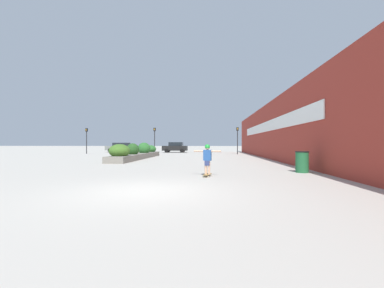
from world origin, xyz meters
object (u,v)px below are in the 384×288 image
object	(u,v)px
car_center_right	(121,147)
skateboarder	(207,156)
traffic_light_left	(155,136)
trash_bin	(302,162)
traffic_light_right	(237,136)
car_center_left	(175,147)
car_leftmost	(290,147)
traffic_light_far_left	(86,136)
skateboard	(207,175)

from	to	relation	value
car_center_right	skateboarder	bearing A→B (deg)	-154.19
traffic_light_left	trash_bin	bearing A→B (deg)	-60.78
traffic_light_left	traffic_light_right	world-z (taller)	traffic_light_right
car_center_left	skateboarder	bearing A→B (deg)	-169.55
trash_bin	car_leftmost	size ratio (longest dim) A/B	0.21
traffic_light_left	traffic_light_right	xyz separation A→B (m)	(11.01, 0.50, 0.03)
skateboarder	car_center_left	xyz separation A→B (m)	(-5.43, 29.46, -0.03)
car_center_right	traffic_light_far_left	size ratio (longest dim) A/B	1.28
car_center_right	car_leftmost	bearing A→B (deg)	-87.69
skateboarder	car_leftmost	world-z (taller)	car_leftmost
car_center_right	skateboard	bearing A→B (deg)	-154.19
skateboarder	car_center_right	bearing A→B (deg)	128.84
skateboarder	traffic_light_left	distance (m)	24.12
skateboarder	traffic_light_far_left	size ratio (longest dim) A/B	0.36
skateboard	car_center_right	world-z (taller)	car_center_right
car_center_right	traffic_light_right	distance (m)	19.22
car_center_left	traffic_light_right	size ratio (longest dim) A/B	1.09
skateboard	trash_bin	distance (m)	4.87
trash_bin	car_center_left	size ratio (longest dim) A/B	0.26
car_center_right	traffic_light_left	xyz separation A→B (m)	(7.07, -6.82, 1.58)
car_leftmost	traffic_light_right	world-z (taller)	traffic_light_right
skateboarder	traffic_light_far_left	world-z (taller)	traffic_light_far_left
skateboarder	car_center_right	xyz separation A→B (m)	(-14.39, 29.75, -0.05)
skateboard	traffic_light_right	bearing A→B (deg)	94.06
skateboard	traffic_light_right	distance (m)	23.84
trash_bin	traffic_light_left	bearing A→B (deg)	119.22
car_leftmost	traffic_light_far_left	world-z (taller)	traffic_light_far_left
car_center_left	trash_bin	bearing A→B (deg)	-160.23
skateboard	traffic_light_far_left	bearing A→B (deg)	139.09
skateboard	car_center_right	bearing A→B (deg)	128.84
skateboarder	car_leftmost	xyz separation A→B (m)	(12.70, 30.84, -0.04)
traffic_light_far_left	traffic_light_left	bearing A→B (deg)	-0.09
car_leftmost	traffic_light_far_left	xyz separation A→B (m)	(-29.42, -7.89, 1.56)
skateboard	traffic_light_left	distance (m)	24.18
skateboard	car_center_left	bearing A→B (deg)	113.48
traffic_light_far_left	skateboarder	bearing A→B (deg)	-53.94
trash_bin	traffic_light_right	size ratio (longest dim) A/B	0.29
skateboarder	trash_bin	xyz separation A→B (m)	(4.50, 1.81, -0.35)
traffic_light_left	traffic_light_far_left	xyz separation A→B (m)	(-9.40, 0.01, -0.02)
trash_bin	car_center_right	world-z (taller)	car_center_right
car_leftmost	car_center_right	xyz separation A→B (m)	(-27.09, -1.09, -0.00)
skateboarder	car_center_left	size ratio (longest dim) A/B	0.32
trash_bin	traffic_light_right	world-z (taller)	traffic_light_right
skateboarder	car_leftmost	bearing A→B (deg)	80.64
car_center_left	traffic_light_left	world-z (taller)	traffic_light_left
skateboarder	car_center_left	bearing A→B (deg)	113.48
skateboard	traffic_light_left	bearing A→B (deg)	120.71
skateboard	car_leftmost	world-z (taller)	car_leftmost
skateboarder	traffic_light_far_left	xyz separation A→B (m)	(-16.71, 22.95, 1.52)
skateboard	skateboarder	size ratio (longest dim) A/B	0.66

